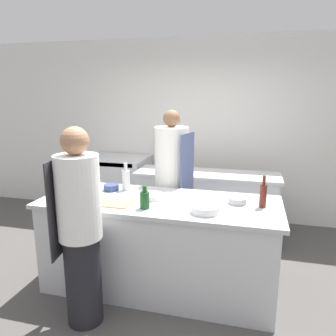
{
  "coord_description": "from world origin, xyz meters",
  "views": [
    {
      "loc": [
        0.86,
        -2.96,
        1.98
      ],
      "look_at": [
        0.0,
        0.35,
        1.19
      ],
      "focal_mm": 35.0,
      "sensor_mm": 36.0,
      "label": 1
    }
  ],
  "objects": [
    {
      "name": "pass_counter",
      "position": [
        0.3,
        1.26,
        0.47
      ],
      "size": [
        1.91,
        0.57,
        0.94
      ],
      "color": "silver",
      "rests_on": "ground_plane"
    },
    {
      "name": "bottle_olive_oil",
      "position": [
        -0.06,
        -0.25,
        1.02
      ],
      "size": [
        0.09,
        0.09,
        0.21
      ],
      "color": "#19471E",
      "rests_on": "prep_counter"
    },
    {
      "name": "bowl_ceramic_blue",
      "position": [
        -0.6,
        0.2,
        0.97
      ],
      "size": [
        0.16,
        0.16,
        0.06
      ],
      "color": "navy",
      "rests_on": "prep_counter"
    },
    {
      "name": "chef_at_prep_near",
      "position": [
        -0.49,
        -0.69,
        0.86
      ],
      "size": [
        0.4,
        0.38,
        1.72
      ],
      "rotation": [
        0.0,
        0.0,
        1.72
      ],
      "color": "black",
      "rests_on": "ground_plane"
    },
    {
      "name": "chef_at_stove",
      "position": [
        -0.04,
        0.68,
        0.89
      ],
      "size": [
        0.44,
        0.42,
        1.79
      ],
      "rotation": [
        0.0,
        0.0,
        -1.77
      ],
      "color": "black",
      "rests_on": "ground_plane"
    },
    {
      "name": "ground_plane",
      "position": [
        0.0,
        0.0,
        0.0
      ],
      "size": [
        16.0,
        16.0,
        0.0
      ],
      "primitive_type": "plane",
      "color": "#4C4947"
    },
    {
      "name": "bowl_mixing_large",
      "position": [
        0.76,
        0.1,
        0.97
      ],
      "size": [
        0.17,
        0.17,
        0.06
      ],
      "color": "#B7BABC",
      "rests_on": "prep_counter"
    },
    {
      "name": "cutting_board",
      "position": [
        -0.42,
        -0.2,
        0.94
      ],
      "size": [
        0.38,
        0.27,
        0.01
      ],
      "color": "tan",
      "rests_on": "prep_counter"
    },
    {
      "name": "bowl_wooden_salad",
      "position": [
        -0.08,
        0.03,
        0.96
      ],
      "size": [
        0.23,
        0.23,
        0.05
      ],
      "color": "white",
      "rests_on": "prep_counter"
    },
    {
      "name": "wall_back",
      "position": [
        0.0,
        2.13,
        1.4
      ],
      "size": [
        8.0,
        0.06,
        2.8
      ],
      "color": "silver",
      "rests_on": "ground_plane"
    },
    {
      "name": "bottle_cooking_oil",
      "position": [
        -0.45,
        0.25,
        1.06
      ],
      "size": [
        0.08,
        0.08,
        0.3
      ],
      "color": "silver",
      "rests_on": "prep_counter"
    },
    {
      "name": "oven_range",
      "position": [
        -1.19,
        1.7,
        0.49
      ],
      "size": [
        0.94,
        0.75,
        0.99
      ],
      "color": "silver",
      "rests_on": "ground_plane"
    },
    {
      "name": "bottle_vinegar",
      "position": [
        0.99,
        0.05,
        1.06
      ],
      "size": [
        0.06,
        0.06,
        0.3
      ],
      "color": "#5B2319",
      "rests_on": "prep_counter"
    },
    {
      "name": "prep_counter",
      "position": [
        0.0,
        0.0,
        0.47
      ],
      "size": [
        2.36,
        0.92,
        0.94
      ],
      "color": "silver",
      "rests_on": "ground_plane"
    },
    {
      "name": "bowl_prep_small",
      "position": [
        0.49,
        -0.23,
        0.97
      ],
      "size": [
        0.25,
        0.25,
        0.07
      ],
      "color": "white",
      "rests_on": "prep_counter"
    },
    {
      "name": "bottle_wine",
      "position": [
        -0.79,
        -0.15,
        1.05
      ],
      "size": [
        0.07,
        0.07,
        0.28
      ],
      "color": "#B2A84C",
      "rests_on": "prep_counter"
    }
  ]
}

